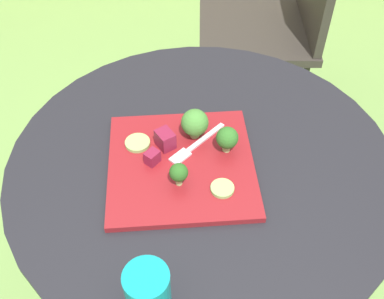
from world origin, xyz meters
TOP-DOWN VIEW (x-y plane):
  - patio_table at (0.00, 0.00)m, footprint 0.81×0.81m
  - patio_chair at (0.39, 0.89)m, footprint 0.48×0.48m
  - salad_plate at (-0.05, -0.02)m, footprint 0.29×0.29m
  - drinking_glass at (-0.11, -0.32)m, footprint 0.07×0.07m
  - fork at (-0.02, 0.02)m, footprint 0.13×0.12m
  - broccoli_floret_0 at (-0.05, -0.08)m, footprint 0.04×0.04m
  - broccoli_floret_1 at (0.05, 0.01)m, footprint 0.05×0.05m
  - broccoli_floret_2 at (-0.01, 0.05)m, footprint 0.06×0.06m
  - cucumber_slice_0 at (0.03, -0.10)m, footprint 0.05×0.05m
  - cucumber_slice_1 at (-0.13, 0.04)m, footprint 0.05×0.05m
  - beet_chunk_0 at (-0.10, -0.02)m, footprint 0.04×0.04m
  - beet_chunk_1 at (-0.08, 0.03)m, footprint 0.05×0.05m

SIDE VIEW (x-z plane):
  - patio_table at x=0.00m, z-range 0.07..0.78m
  - patio_chair at x=0.39m, z-range 0.08..0.98m
  - salad_plate at x=-0.05m, z-range 0.71..0.72m
  - fork at x=-0.02m, z-range 0.72..0.73m
  - cucumber_slice_0 at x=0.03m, z-range 0.72..0.73m
  - cucumber_slice_1 at x=-0.13m, z-range 0.72..0.73m
  - beet_chunk_0 at x=-0.10m, z-range 0.72..0.75m
  - beet_chunk_1 at x=-0.08m, z-range 0.72..0.76m
  - broccoli_floret_0 at x=-0.05m, z-range 0.73..0.78m
  - drinking_glass at x=-0.11m, z-range 0.70..0.81m
  - broccoli_floret_1 at x=0.05m, z-range 0.73..0.79m
  - broccoli_floret_2 at x=-0.01m, z-range 0.72..0.79m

